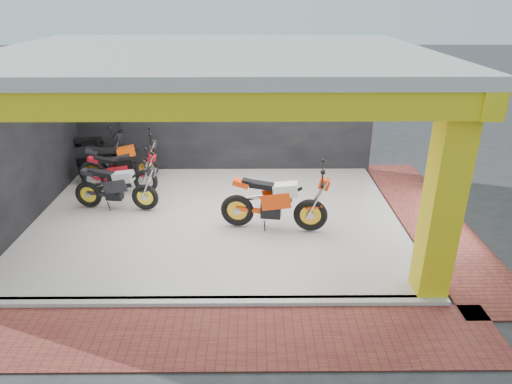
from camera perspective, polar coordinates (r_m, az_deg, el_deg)
ground at (r=8.57m, az=-5.79°, el=-9.66°), size 80.00×80.00×0.00m
showroom_floor at (r=10.28m, az=-4.86°, el=-3.30°), size 8.00×6.00×0.10m
showroom_ceiling at (r=9.23m, az=-5.64°, el=16.75°), size 8.40×6.40×0.20m
back_wall at (r=12.61m, az=-4.13°, el=10.08°), size 8.20×0.20×3.50m
left_wall at (r=10.77m, az=-27.58°, el=5.08°), size 0.20×6.20×3.50m
corner_column at (r=7.62m, az=22.38°, el=-0.93°), size 0.50×0.50×3.50m
header_beam_front at (r=6.34m, az=-7.80°, el=10.77°), size 8.40×0.30×0.40m
header_beam_right at (r=9.78m, az=19.28°, el=14.20°), size 0.30×6.40×0.40m
floor_kerb at (r=7.72m, az=-6.47°, el=-13.50°), size 8.00×0.20×0.10m
paver_front at (r=7.14m, az=-7.08°, el=-17.50°), size 9.00×1.40×0.03m
paver_right at (r=11.01m, az=20.95°, el=-3.17°), size 1.40×7.00×0.03m
moto_hero at (r=9.34m, az=6.92°, el=-0.99°), size 2.48×1.23×1.45m
moto_row_a at (r=10.54m, az=-13.84°, el=0.87°), size 2.15×1.00×1.27m
moto_row_b at (r=11.48m, az=-13.75°, el=2.68°), size 2.07×0.89×1.24m
moto_row_c at (r=12.34m, az=-13.65°, el=4.33°), size 2.26×1.26×1.30m
moto_row_d at (r=12.92m, az=-17.65°, el=4.97°), size 2.37×1.11×1.40m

